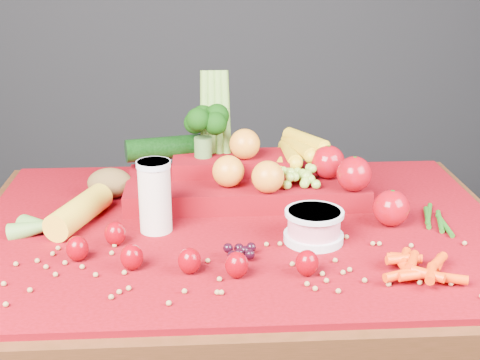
{
  "coord_description": "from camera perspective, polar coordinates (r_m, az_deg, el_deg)",
  "views": [
    {
      "loc": [
        -0.08,
        -1.23,
        1.31
      ],
      "look_at": [
        0.0,
        0.02,
        0.85
      ],
      "focal_mm": 50.0,
      "sensor_mm": 36.0,
      "label": 1
    }
  ],
  "objects": [
    {
      "name": "milk_glass",
      "position": [
        1.3,
        -7.29,
        -1.18
      ],
      "size": [
        0.07,
        0.07,
        0.14
      ],
      "rotation": [
        0.0,
        0.0,
        0.15
      ],
      "color": "beige",
      "rests_on": "red_cloth"
    },
    {
      "name": "soybean_scatter",
      "position": [
        1.17,
        0.66,
        -7.58
      ],
      "size": [
        0.84,
        0.24,
        0.01
      ],
      "primitive_type": null,
      "color": "#9D7944",
      "rests_on": "red_cloth"
    },
    {
      "name": "strawberry_scatter",
      "position": [
        1.22,
        -7.13,
        -5.33
      ],
      "size": [
        0.48,
        0.28,
        0.05
      ],
      "color": "#7C0008",
      "rests_on": "red_cloth"
    },
    {
      "name": "table",
      "position": [
        1.39,
        0.05,
        -7.83
      ],
      "size": [
        1.1,
        0.8,
        0.75
      ],
      "color": "#321D0B",
      "rests_on": "ground"
    },
    {
      "name": "produce_mound",
      "position": [
        1.47,
        1.09,
        0.73
      ],
      "size": [
        0.59,
        0.35,
        0.27
      ],
      "color": "maroon",
      "rests_on": "red_cloth"
    },
    {
      "name": "dark_grape_cluster",
      "position": [
        1.21,
        0.01,
        -6.11
      ],
      "size": [
        0.06,
        0.05,
        0.03
      ],
      "primitive_type": null,
      "color": "black",
      "rests_on": "red_cloth"
    },
    {
      "name": "green_bean_pile",
      "position": [
        1.42,
        16.42,
        -3.24
      ],
      "size": [
        0.14,
        0.12,
        0.01
      ],
      "primitive_type": null,
      "color": "#1D5613",
      "rests_on": "red_cloth"
    },
    {
      "name": "corn_ear",
      "position": [
        1.35,
        -15.45,
        -3.43
      ],
      "size": [
        0.23,
        0.26,
        0.06
      ],
      "rotation": [
        0.0,
        0.0,
        1.21
      ],
      "color": "gold",
      "rests_on": "red_cloth"
    },
    {
      "name": "baby_carrot_pile",
      "position": [
        1.19,
        14.84,
        -6.99
      ],
      "size": [
        0.18,
        0.18,
        0.03
      ],
      "primitive_type": null,
      "color": "#ED3908",
      "rests_on": "red_cloth"
    },
    {
      "name": "yogurt_bowl",
      "position": [
        1.27,
        6.32,
        -3.84
      ],
      "size": [
        0.11,
        0.11,
        0.06
      ],
      "rotation": [
        0.0,
        0.0,
        -0.08
      ],
      "color": "silver",
      "rests_on": "red_cloth"
    },
    {
      "name": "potato",
      "position": [
        1.5,
        -11.05,
        -0.26
      ],
      "size": [
        0.1,
        0.07,
        0.07
      ],
      "primitive_type": "ellipsoid",
      "color": "brown",
      "rests_on": "red_cloth"
    },
    {
      "name": "red_cloth",
      "position": [
        1.35,
        0.05,
        -4.04
      ],
      "size": [
        1.05,
        0.75,
        0.01
      ],
      "primitive_type": "cube",
      "color": "maroon",
      "rests_on": "table"
    }
  ]
}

